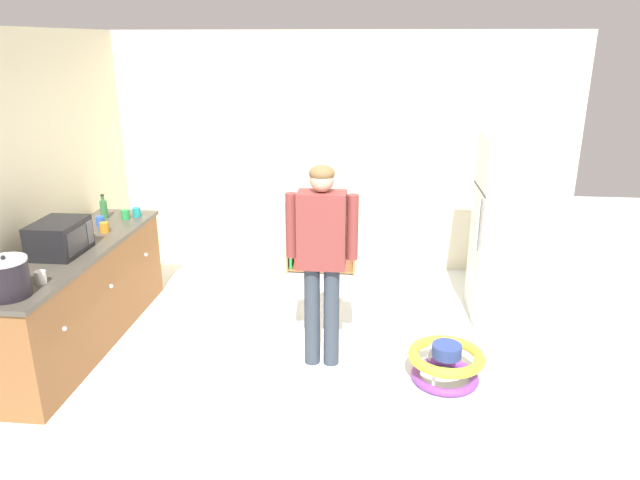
{
  "coord_description": "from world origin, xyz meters",
  "views": [
    {
      "loc": [
        0.4,
        -4.26,
        2.59
      ],
      "look_at": [
        -0.07,
        0.36,
        0.99
      ],
      "focal_mm": 32.58,
      "sensor_mm": 36.0,
      "label": 1
    }
  ],
  "objects_px": {
    "kitchen_counter": "(78,296)",
    "teal_cup": "(137,212)",
    "white_cup": "(41,277)",
    "orange_cup": "(104,227)",
    "standing_person": "(322,250)",
    "baby_walker": "(446,363)",
    "banana_bunch": "(89,235)",
    "microwave": "(59,238)",
    "crock_pot": "(7,278)",
    "bookshelf": "(317,240)",
    "blue_cup": "(100,221)",
    "refrigerator": "(514,230)",
    "green_glass_bottle": "(104,209)",
    "green_cup": "(125,215)"
  },
  "relations": [
    {
      "from": "blue_cup",
      "to": "standing_person",
      "type": "bearing_deg",
      "value": -19.37
    },
    {
      "from": "standing_person",
      "to": "orange_cup",
      "type": "relative_size",
      "value": 17.89
    },
    {
      "from": "teal_cup",
      "to": "standing_person",
      "type": "bearing_deg",
      "value": -29.17
    },
    {
      "from": "green_glass_bottle",
      "to": "teal_cup",
      "type": "distance_m",
      "value": 0.32
    },
    {
      "from": "blue_cup",
      "to": "teal_cup",
      "type": "height_order",
      "value": "same"
    },
    {
      "from": "microwave",
      "to": "kitchen_counter",
      "type": "bearing_deg",
      "value": 84.22
    },
    {
      "from": "crock_pot",
      "to": "orange_cup",
      "type": "relative_size",
      "value": 3.22
    },
    {
      "from": "standing_person",
      "to": "bookshelf",
      "type": "bearing_deg",
      "value": 97.17
    },
    {
      "from": "kitchen_counter",
      "to": "teal_cup",
      "type": "relative_size",
      "value": 25.48
    },
    {
      "from": "baby_walker",
      "to": "white_cup",
      "type": "height_order",
      "value": "white_cup"
    },
    {
      "from": "microwave",
      "to": "orange_cup",
      "type": "xyz_separation_m",
      "value": [
        0.11,
        0.58,
        -0.09
      ]
    },
    {
      "from": "banana_bunch",
      "to": "teal_cup",
      "type": "relative_size",
      "value": 1.67
    },
    {
      "from": "standing_person",
      "to": "crock_pot",
      "type": "relative_size",
      "value": 5.55
    },
    {
      "from": "white_cup",
      "to": "standing_person",
      "type": "bearing_deg",
      "value": 16.66
    },
    {
      "from": "orange_cup",
      "to": "green_cup",
      "type": "bearing_deg",
      "value": 87.47
    },
    {
      "from": "baby_walker",
      "to": "blue_cup",
      "type": "distance_m",
      "value": 3.46
    },
    {
      "from": "banana_bunch",
      "to": "orange_cup",
      "type": "xyz_separation_m",
      "value": [
        0.07,
        0.16,
        0.02
      ]
    },
    {
      "from": "standing_person",
      "to": "microwave",
      "type": "relative_size",
      "value": 3.54
    },
    {
      "from": "refrigerator",
      "to": "white_cup",
      "type": "xyz_separation_m",
      "value": [
        -3.74,
        -1.68,
        0.06
      ]
    },
    {
      "from": "teal_cup",
      "to": "bookshelf",
      "type": "bearing_deg",
      "value": 29.93
    },
    {
      "from": "baby_walker",
      "to": "kitchen_counter",
      "type": "bearing_deg",
      "value": 174.28
    },
    {
      "from": "standing_person",
      "to": "orange_cup",
      "type": "height_order",
      "value": "standing_person"
    },
    {
      "from": "crock_pot",
      "to": "microwave",
      "type": "bearing_deg",
      "value": 95.91
    },
    {
      "from": "teal_cup",
      "to": "blue_cup",
      "type": "bearing_deg",
      "value": -124.06
    },
    {
      "from": "refrigerator",
      "to": "teal_cup",
      "type": "distance_m",
      "value": 3.71
    },
    {
      "from": "standing_person",
      "to": "orange_cup",
      "type": "xyz_separation_m",
      "value": [
        -2.09,
        0.59,
        -0.07
      ]
    },
    {
      "from": "standing_person",
      "to": "microwave",
      "type": "xyz_separation_m",
      "value": [
        -2.19,
        0.01,
        0.02
      ]
    },
    {
      "from": "teal_cup",
      "to": "orange_cup",
      "type": "height_order",
      "value": "same"
    },
    {
      "from": "refrigerator",
      "to": "teal_cup",
      "type": "xyz_separation_m",
      "value": [
        -3.71,
        0.03,
        0.06
      ]
    },
    {
      "from": "refrigerator",
      "to": "banana_bunch",
      "type": "bearing_deg",
      "value": -170.56
    },
    {
      "from": "banana_bunch",
      "to": "green_cup",
      "type": "xyz_separation_m",
      "value": [
        0.09,
        0.59,
        0.02
      ]
    },
    {
      "from": "standing_person",
      "to": "kitchen_counter",
      "type": "bearing_deg",
      "value": 176.25
    },
    {
      "from": "bookshelf",
      "to": "green_glass_bottle",
      "type": "height_order",
      "value": "green_glass_bottle"
    },
    {
      "from": "microwave",
      "to": "white_cup",
      "type": "distance_m",
      "value": 0.65
    },
    {
      "from": "refrigerator",
      "to": "microwave",
      "type": "distance_m",
      "value": 4.06
    },
    {
      "from": "microwave",
      "to": "banana_bunch",
      "type": "height_order",
      "value": "microwave"
    },
    {
      "from": "kitchen_counter",
      "to": "white_cup",
      "type": "distance_m",
      "value": 0.91
    },
    {
      "from": "baby_walker",
      "to": "teal_cup",
      "type": "distance_m",
      "value": 3.36
    },
    {
      "from": "baby_walker",
      "to": "orange_cup",
      "type": "distance_m",
      "value": 3.29
    },
    {
      "from": "microwave",
      "to": "white_cup",
      "type": "relative_size",
      "value": 5.05
    },
    {
      "from": "standing_person",
      "to": "microwave",
      "type": "distance_m",
      "value": 2.19
    },
    {
      "from": "orange_cup",
      "to": "bookshelf",
      "type": "bearing_deg",
      "value": 39.7
    },
    {
      "from": "green_glass_bottle",
      "to": "green_cup",
      "type": "height_order",
      "value": "green_glass_bottle"
    },
    {
      "from": "white_cup",
      "to": "teal_cup",
      "type": "height_order",
      "value": "same"
    },
    {
      "from": "bookshelf",
      "to": "microwave",
      "type": "distance_m",
      "value": 2.92
    },
    {
      "from": "kitchen_counter",
      "to": "blue_cup",
      "type": "height_order",
      "value": "blue_cup"
    },
    {
      "from": "baby_walker",
      "to": "green_cup",
      "type": "xyz_separation_m",
      "value": [
        -3.08,
        1.19,
        0.79
      ]
    },
    {
      "from": "bookshelf",
      "to": "banana_bunch",
      "type": "distance_m",
      "value": 2.59
    },
    {
      "from": "blue_cup",
      "to": "green_glass_bottle",
      "type": "bearing_deg",
      "value": 107.08
    },
    {
      "from": "refrigerator",
      "to": "blue_cup",
      "type": "bearing_deg",
      "value": -175.67
    }
  ]
}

